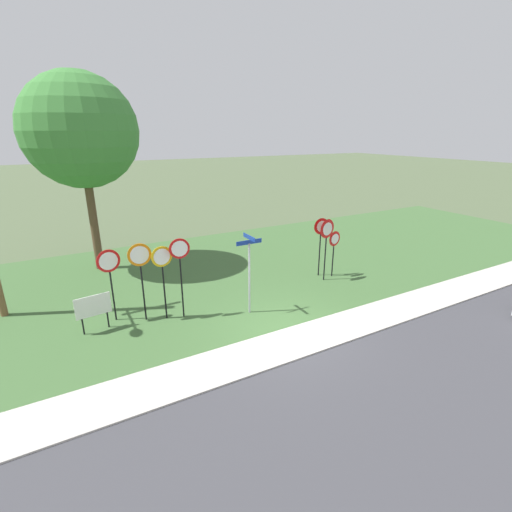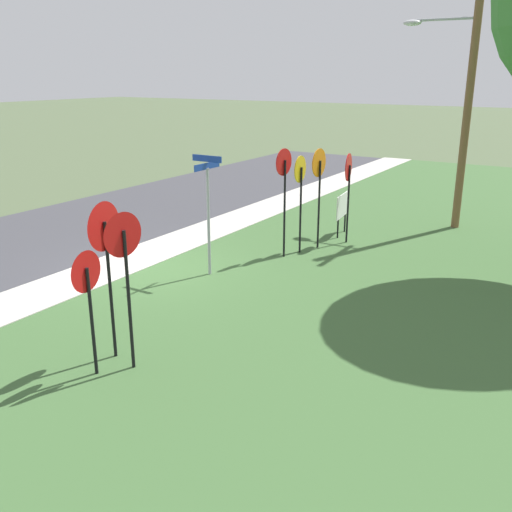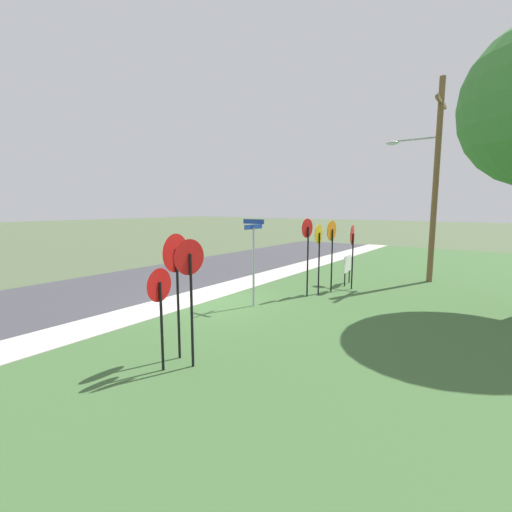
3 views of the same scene
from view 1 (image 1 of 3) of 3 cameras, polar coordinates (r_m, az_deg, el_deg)
ground_plane at (r=12.27m, az=4.35°, el=-11.55°), size 160.00×160.00×0.00m
road_asphalt at (r=9.44m, az=22.03°, el=-23.77°), size 44.00×6.40×0.01m
sidewalk_strip at (r=11.69m, az=6.55°, el=-13.12°), size 44.00×1.60×0.06m
grass_median at (r=17.08m, az=-6.74°, el=-2.49°), size 44.00×12.00×0.04m
stop_sign_near_left at (r=12.40m, az=-11.80°, el=-0.80°), size 0.69×0.11×2.86m
stop_sign_near_right at (r=12.52m, az=-17.65°, el=-1.34°), size 0.77×0.10×2.76m
stop_sign_far_left at (r=12.48m, az=-14.44°, el=-1.66°), size 0.71×0.11×2.63m
stop_sign_far_center at (r=12.90m, az=-21.99°, el=-1.97°), size 0.76×0.17×2.56m
yield_sign_near_left at (r=15.62m, az=11.07°, el=3.28°), size 0.82×0.15×2.73m
yield_sign_near_right at (r=16.27m, az=12.20°, el=1.93°), size 0.67×0.12×2.09m
yield_sign_far_left at (r=16.12m, az=10.18°, el=3.55°), size 0.72×0.13×2.65m
street_name_post at (r=12.57m, az=-1.06°, el=-1.82°), size 0.96×0.82×2.88m
notice_board at (r=12.85m, az=-24.14°, el=-7.40°), size 1.09×0.18×1.25m
oak_tree_left at (r=17.89m, az=-25.83°, el=17.17°), size 4.80×4.80×8.61m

